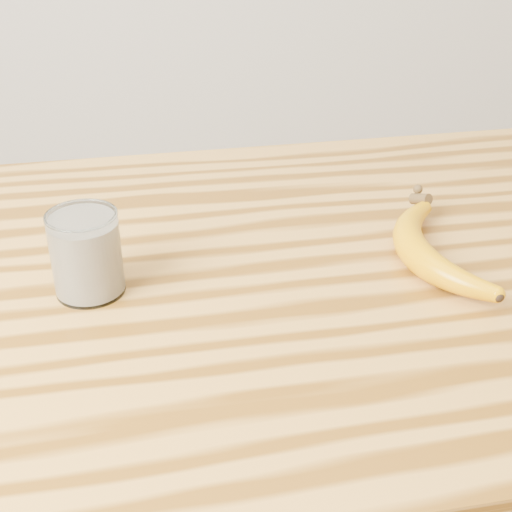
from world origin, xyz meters
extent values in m
cube|color=#B17A31|center=(0.00, 0.00, 0.88)|extent=(1.20, 0.80, 0.04)
cylinder|color=brown|center=(0.54, 0.34, 0.43)|extent=(0.06, 0.06, 0.86)
cylinder|color=white|center=(-0.19, -0.02, 0.95)|extent=(0.08, 0.08, 0.10)
torus|color=white|center=(-0.19, -0.02, 1.00)|extent=(0.08, 0.08, 0.00)
cylinder|color=#F0E6C7|center=(-0.19, -0.02, 0.95)|extent=(0.08, 0.08, 0.09)
camera|label=1|loc=(-0.13, -0.75, 1.36)|focal=50.00mm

